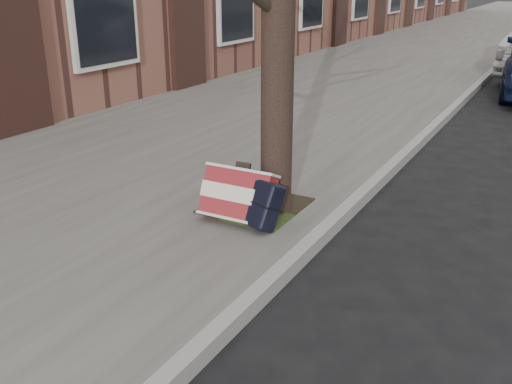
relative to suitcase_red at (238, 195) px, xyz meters
The scene contains 5 objects.
ground 2.17m from the suitcase_red, 22.71° to the right, with size 120.00×120.00×0.00m, color black.
near_sidewalk 14.28m from the suitcase_red, 96.96° to the left, with size 5.00×70.00×0.12m, color slate.
dirt_patch 0.45m from the suitcase_red, 94.71° to the left, with size 0.85×0.85×0.01m, color black.
suitcase_red is the anchor object (origin of this frame).
suitcase_navy 0.13m from the suitcase_red, ahead, with size 0.58×0.19×0.41m, color black.
Camera 1 is at (0.42, -3.16, 2.17)m, focal length 40.00 mm.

